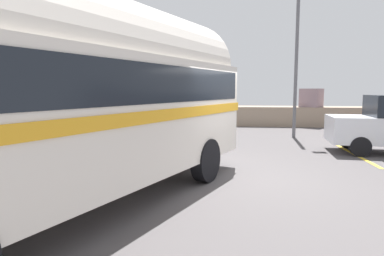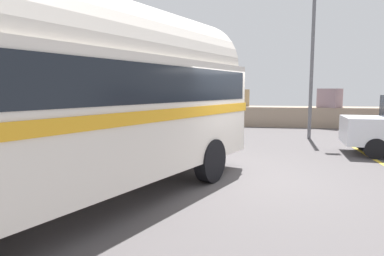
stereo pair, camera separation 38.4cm
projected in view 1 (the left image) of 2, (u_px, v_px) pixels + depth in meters
ground at (230, 178)px, 7.76m from camera, size 32.00×26.00×0.02m
breakwater at (229, 114)px, 19.34m from camera, size 31.36×1.95×2.26m
vintage_coach at (76, 90)px, 5.48m from camera, size 5.44×8.85×3.70m
lamp_post at (298, 46)px, 13.84m from camera, size 0.67×0.78×6.85m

